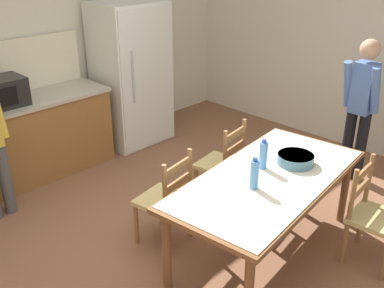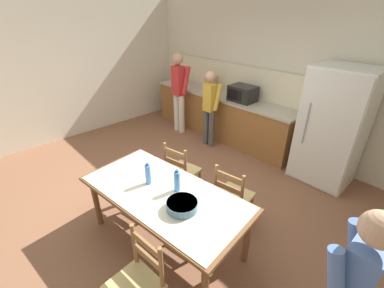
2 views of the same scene
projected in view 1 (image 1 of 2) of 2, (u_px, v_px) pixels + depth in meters
ground_plane at (176, 252)px, 4.03m from camera, size 8.32×8.32×0.00m
wall_back at (13, 45)px, 5.11m from camera, size 6.52×0.12×2.90m
wall_right at (366, 37)px, 5.52m from camera, size 0.12×5.20×2.90m
refrigerator at (132, 75)px, 5.87m from camera, size 0.87×0.73×1.85m
microwave at (0, 93)px, 4.70m from camera, size 0.50×0.39×0.30m
dining_table at (268, 184)px, 3.78m from camera, size 2.06×1.16×0.75m
bottle_near_centre at (254, 174)px, 3.52m from camera, size 0.07×0.07×0.27m
bottle_off_centre at (263, 155)px, 3.83m from camera, size 0.07×0.07×0.27m
serving_bowl at (296, 159)px, 3.93m from camera, size 0.32×0.32×0.09m
chair_side_far_right at (222, 164)px, 4.62m from camera, size 0.48×0.46×0.91m
chair_side_far_left at (166, 200)px, 3.99m from camera, size 0.48×0.47×0.91m
chair_side_near_right at (372, 216)px, 3.77m from camera, size 0.45×0.43×0.91m
person_by_table at (361, 104)px, 4.92m from camera, size 0.28×0.41×1.61m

